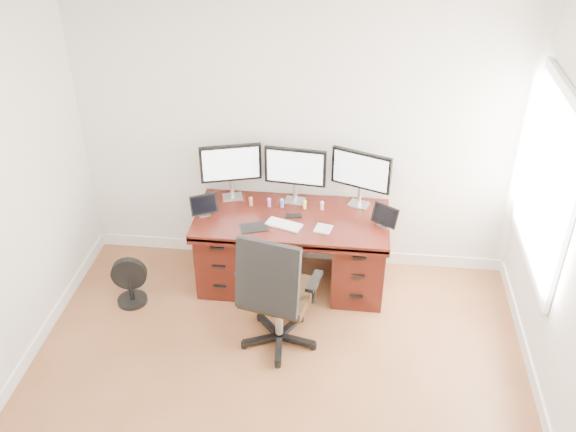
# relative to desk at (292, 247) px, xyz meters

# --- Properties ---
(back_wall) EXTENTS (4.00, 0.10, 2.70)m
(back_wall) POSITION_rel_desk_xyz_m (0.00, 0.42, 0.95)
(back_wall) COLOR white
(back_wall) RESTS_ON ground
(desk) EXTENTS (1.70, 0.80, 0.75)m
(desk) POSITION_rel_desk_xyz_m (0.00, 0.00, 0.00)
(desk) COLOR #3F120C
(desk) RESTS_ON ground
(office_chair) EXTENTS (0.72, 0.72, 1.14)m
(office_chair) POSITION_rel_desk_xyz_m (-0.03, -0.85, -0.03)
(office_chair) COLOR black
(office_chair) RESTS_ON ground
(floor_fan) EXTENTS (0.32, 0.27, 0.46)m
(floor_fan) POSITION_rel_desk_xyz_m (-1.41, -0.45, -0.18)
(floor_fan) COLOR black
(floor_fan) RESTS_ON ground
(monitor_left) EXTENTS (0.54, 0.19, 0.53)m
(monitor_left) POSITION_rel_desk_xyz_m (-0.58, 0.24, 0.68)
(monitor_left) COLOR silver
(monitor_left) RESTS_ON desk
(monitor_center) EXTENTS (0.55, 0.16, 0.53)m
(monitor_center) POSITION_rel_desk_xyz_m (-0.00, 0.24, 0.68)
(monitor_center) COLOR silver
(monitor_center) RESTS_ON desk
(monitor_right) EXTENTS (0.53, 0.23, 0.53)m
(monitor_right) POSITION_rel_desk_xyz_m (0.58, 0.24, 0.68)
(monitor_right) COLOR silver
(monitor_right) RESTS_ON desk
(tablet_left) EXTENTS (0.24, 0.17, 0.19)m
(tablet_left) POSITION_rel_desk_xyz_m (-0.77, -0.08, 0.43)
(tablet_left) COLOR silver
(tablet_left) RESTS_ON desk
(tablet_right) EXTENTS (0.24, 0.19, 0.19)m
(tablet_right) POSITION_rel_desk_xyz_m (0.80, -0.08, 0.43)
(tablet_right) COLOR silver
(tablet_right) RESTS_ON desk
(keyboard) EXTENTS (0.33, 0.22, 0.01)m
(keyboard) POSITION_rel_desk_xyz_m (-0.05, -0.17, 0.36)
(keyboard) COLOR white
(keyboard) RESTS_ON desk
(trackpad) EXTENTS (0.17, 0.17, 0.01)m
(trackpad) POSITION_rel_desk_xyz_m (0.29, -0.19, 0.35)
(trackpad) COLOR #B6B8BD
(trackpad) RESTS_ON desk
(drawing_tablet) EXTENTS (0.27, 0.22, 0.01)m
(drawing_tablet) POSITION_rel_desk_xyz_m (-0.30, -0.24, 0.35)
(drawing_tablet) COLOR black
(drawing_tablet) RESTS_ON desk
(phone) EXTENTS (0.15, 0.09, 0.01)m
(phone) POSITION_rel_desk_xyz_m (0.01, -0.02, 0.35)
(phone) COLOR black
(phone) RESTS_ON desk
(figurine_brown) EXTENTS (0.04, 0.04, 0.09)m
(figurine_brown) POSITION_rel_desk_xyz_m (-0.39, 0.12, 0.40)
(figurine_brown) COLOR #98644A
(figurine_brown) RESTS_ON desk
(figurine_purple) EXTENTS (0.04, 0.04, 0.09)m
(figurine_purple) POSITION_rel_desk_xyz_m (-0.22, 0.12, 0.40)
(figurine_purple) COLOR #A85ED4
(figurine_purple) RESTS_ON desk
(figurine_blue) EXTENTS (0.04, 0.04, 0.09)m
(figurine_blue) POSITION_rel_desk_xyz_m (-0.11, 0.12, 0.40)
(figurine_blue) COLOR #6288D7
(figurine_blue) RESTS_ON desk
(figurine_yellow) EXTENTS (0.04, 0.04, 0.09)m
(figurine_yellow) POSITION_rel_desk_xyz_m (0.10, 0.12, 0.40)
(figurine_yellow) COLOR #E0DB62
(figurine_yellow) RESTS_ON desk
(figurine_pink) EXTENTS (0.04, 0.04, 0.09)m
(figurine_pink) POSITION_rel_desk_xyz_m (0.25, 0.12, 0.40)
(figurine_pink) COLOR pink
(figurine_pink) RESTS_ON desk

